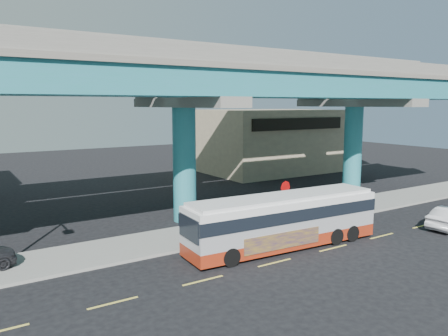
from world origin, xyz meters
TOP-DOWN VIEW (x-y plane):
  - ground at (0.00, 0.00)m, footprint 120.00×120.00m
  - sidewalk at (0.00, 5.50)m, footprint 70.00×4.00m
  - lane_markings at (-0.00, -0.30)m, footprint 58.00×0.12m
  - viaduct at (-0.00, 9.11)m, footprint 52.00×12.40m
  - building_beige at (18.00, 22.98)m, footprint 14.00×10.23m
  - transit_bus at (1.87, 1.26)m, footprint 11.23×3.01m
  - stop_sign at (4.45, 4.18)m, footprint 0.83×0.16m

SIDE VIEW (x-z plane):
  - ground at x=0.00m, z-range 0.00..0.00m
  - lane_markings at x=0.00m, z-range 0.00..0.01m
  - sidewalk at x=0.00m, z-range 0.00..0.15m
  - transit_bus at x=1.87m, z-range 0.14..2.99m
  - stop_sign at x=4.45m, z-range 0.79..3.57m
  - building_beige at x=18.00m, z-range 0.01..7.01m
  - viaduct at x=0.00m, z-range 3.29..14.99m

